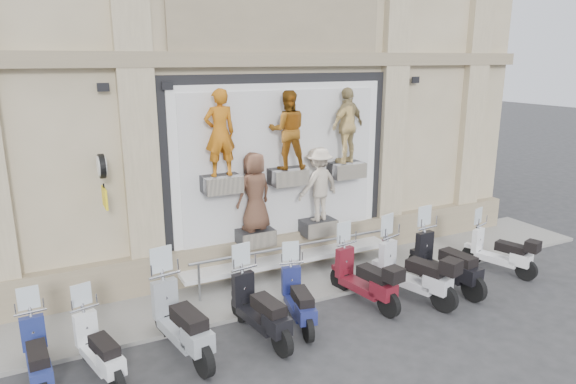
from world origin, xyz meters
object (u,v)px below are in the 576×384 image
(clock_sign_bracket, at_px, (102,174))
(scooter_e, at_px, (298,288))
(scooter_i, at_px, (500,243))
(scooter_g, at_px, (413,261))
(scooter_c, at_px, (180,308))
(scooter_b, at_px, (98,337))
(scooter_a, at_px, (36,344))
(scooter_h, at_px, (447,251))
(scooter_d, at_px, (260,297))
(guard_rail, at_px, (300,263))
(scooter_f, at_px, (364,267))

(clock_sign_bracket, distance_m, scooter_e, 4.21)
(scooter_i, bearing_deg, scooter_g, 166.38)
(scooter_i, bearing_deg, scooter_c, 162.99)
(clock_sign_bracket, relative_size, scooter_b, 0.60)
(scooter_a, bearing_deg, scooter_b, -16.13)
(scooter_g, bearing_deg, scooter_c, 162.16)
(scooter_b, bearing_deg, scooter_e, -12.94)
(scooter_a, xyz_separation_m, scooter_h, (8.00, -0.18, 0.15))
(scooter_d, bearing_deg, scooter_g, -7.70)
(guard_rail, bearing_deg, scooter_c, -152.46)
(scooter_e, height_order, scooter_f, scooter_f)
(scooter_e, distance_m, scooter_i, 5.32)
(scooter_b, bearing_deg, clock_sign_bracket, 61.86)
(clock_sign_bracket, height_order, scooter_c, clock_sign_bracket)
(scooter_c, bearing_deg, scooter_d, -13.78)
(scooter_i, bearing_deg, scooter_a, 162.01)
(scooter_g, distance_m, scooter_h, 1.01)
(scooter_c, distance_m, scooter_d, 1.40)
(scooter_a, relative_size, scooter_i, 0.97)
(scooter_e, bearing_deg, scooter_d, -158.77)
(scooter_c, height_order, scooter_g, scooter_c)
(scooter_b, distance_m, scooter_c, 1.33)
(guard_rail, xyz_separation_m, clock_sign_bracket, (-3.90, 0.47, 2.34))
(scooter_d, bearing_deg, scooter_a, 168.65)
(scooter_d, xyz_separation_m, scooter_g, (3.42, -0.02, 0.05))
(scooter_a, height_order, scooter_d, scooter_d)
(scooter_d, relative_size, scooter_f, 1.01)
(clock_sign_bracket, distance_m, scooter_c, 2.96)
(scooter_f, height_order, scooter_i, scooter_f)
(scooter_a, xyz_separation_m, scooter_b, (0.86, -0.19, -0.01))
(scooter_e, xyz_separation_m, scooter_h, (3.58, -0.06, 0.13))
(scooter_f, distance_m, scooter_g, 1.05)
(scooter_a, distance_m, scooter_h, 8.00)
(scooter_e, relative_size, scooter_g, 0.85)
(guard_rail, bearing_deg, scooter_e, -118.79)
(scooter_b, height_order, scooter_c, scooter_c)
(guard_rail, height_order, scooter_i, scooter_i)
(clock_sign_bracket, relative_size, scooter_c, 0.48)
(scooter_a, bearing_deg, scooter_c, -7.51)
(scooter_g, bearing_deg, scooter_e, 160.25)
(scooter_e, xyz_separation_m, scooter_f, (1.58, 0.14, 0.07))
(guard_rail, relative_size, scooter_a, 2.92)
(scooter_d, bearing_deg, scooter_i, -5.82)
(scooter_h, bearing_deg, clock_sign_bracket, 156.50)
(scooter_b, relative_size, scooter_c, 0.81)
(clock_sign_bracket, xyz_separation_m, scooter_d, (2.18, -2.19, -2.00))
(scooter_c, height_order, scooter_i, scooter_c)
(scooter_d, height_order, scooter_i, scooter_d)
(scooter_b, relative_size, scooter_h, 0.82)
(scooter_b, relative_size, scooter_e, 0.96)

